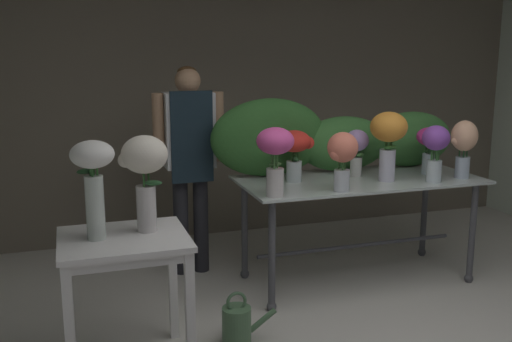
{
  "coord_description": "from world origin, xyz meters",
  "views": [
    {
      "loc": [
        -1.73,
        -2.22,
        1.79
      ],
      "look_at": [
        -0.61,
        1.19,
        1.04
      ],
      "focal_mm": 40.87,
      "sensor_mm": 36.0,
      "label": 1
    }
  ],
  "objects_px": {
    "display_table_glass": "(359,195)",
    "vase_violet_roses": "(436,147)",
    "watering_can": "(237,325)",
    "florist": "(189,149)",
    "vase_lilac_lilies": "(357,147)",
    "vase_fuchsia_snapdragons": "(275,151)",
    "vase_scarlet_tulips": "(294,148)",
    "vase_sunset_dahlias": "(389,135)",
    "vase_cream_lisianthus_tall": "(144,168)",
    "vase_coral_carnations": "(343,154)",
    "vase_peach_stock": "(464,143)",
    "side_table_white": "(124,255)",
    "vase_magenta_anemones": "(429,144)",
    "vase_white_roses_tall": "(93,176)"
  },
  "relations": [
    {
      "from": "display_table_glass",
      "to": "vase_white_roses_tall",
      "type": "xyz_separation_m",
      "value": [
        -1.98,
        -0.75,
        0.44
      ]
    },
    {
      "from": "vase_lilac_lilies",
      "to": "display_table_glass",
      "type": "bearing_deg",
      "value": -99.73
    },
    {
      "from": "vase_violet_roses",
      "to": "watering_can",
      "type": "height_order",
      "value": "vase_violet_roses"
    },
    {
      "from": "vase_scarlet_tulips",
      "to": "vase_fuchsia_snapdragons",
      "type": "xyz_separation_m",
      "value": [
        -0.28,
        -0.37,
        0.06
      ]
    },
    {
      "from": "vase_fuchsia_snapdragons",
      "to": "watering_can",
      "type": "bearing_deg",
      "value": -135.17
    },
    {
      "from": "display_table_glass",
      "to": "vase_scarlet_tulips",
      "type": "distance_m",
      "value": 0.65
    },
    {
      "from": "side_table_white",
      "to": "vase_magenta_anemones",
      "type": "xyz_separation_m",
      "value": [
        2.43,
        0.72,
        0.39
      ]
    },
    {
      "from": "vase_white_roses_tall",
      "to": "watering_can",
      "type": "xyz_separation_m",
      "value": [
        0.8,
        0.05,
        -1.0
      ]
    },
    {
      "from": "vase_lilac_lilies",
      "to": "vase_fuchsia_snapdragons",
      "type": "xyz_separation_m",
      "value": [
        -0.82,
        -0.4,
        0.08
      ]
    },
    {
      "from": "vase_scarlet_tulips",
      "to": "vase_coral_carnations",
      "type": "bearing_deg",
      "value": -61.43
    },
    {
      "from": "vase_peach_stock",
      "to": "vase_coral_carnations",
      "type": "bearing_deg",
      "value": -174.77
    },
    {
      "from": "vase_magenta_anemones",
      "to": "florist",
      "type": "bearing_deg",
      "value": 161.37
    },
    {
      "from": "vase_scarlet_tulips",
      "to": "vase_sunset_dahlias",
      "type": "relative_size",
      "value": 0.74
    },
    {
      "from": "side_table_white",
      "to": "vase_peach_stock",
      "type": "distance_m",
      "value": 2.68
    },
    {
      "from": "vase_cream_lisianthus_tall",
      "to": "vase_lilac_lilies",
      "type": "bearing_deg",
      "value": 24.07
    },
    {
      "from": "vase_peach_stock",
      "to": "vase_cream_lisianthus_tall",
      "type": "bearing_deg",
      "value": -169.49
    },
    {
      "from": "vase_violet_roses",
      "to": "vase_lilac_lilies",
      "type": "xyz_separation_m",
      "value": [
        -0.45,
        0.37,
        -0.04
      ]
    },
    {
      "from": "florist",
      "to": "vase_magenta_anemones",
      "type": "bearing_deg",
      "value": -18.63
    },
    {
      "from": "vase_lilac_lilies",
      "to": "vase_magenta_anemones",
      "type": "bearing_deg",
      "value": -10.98
    },
    {
      "from": "vase_lilac_lilies",
      "to": "watering_can",
      "type": "xyz_separation_m",
      "value": [
        -1.19,
        -0.78,
        -0.92
      ]
    },
    {
      "from": "vase_peach_stock",
      "to": "watering_can",
      "type": "bearing_deg",
      "value": -166.44
    },
    {
      "from": "watering_can",
      "to": "display_table_glass",
      "type": "bearing_deg",
      "value": 30.52
    },
    {
      "from": "vase_peach_stock",
      "to": "vase_sunset_dahlias",
      "type": "distance_m",
      "value": 0.61
    },
    {
      "from": "vase_violet_roses",
      "to": "vase_cream_lisianthus_tall",
      "type": "relative_size",
      "value": 0.77
    },
    {
      "from": "vase_cream_lisianthus_tall",
      "to": "display_table_glass",
      "type": "bearing_deg",
      "value": 21.88
    },
    {
      "from": "vase_violet_roses",
      "to": "watering_can",
      "type": "distance_m",
      "value": 1.95
    },
    {
      "from": "display_table_glass",
      "to": "florist",
      "type": "distance_m",
      "value": 1.37
    },
    {
      "from": "florist",
      "to": "vase_sunset_dahlias",
      "type": "bearing_deg",
      "value": -27.75
    },
    {
      "from": "display_table_glass",
      "to": "vase_fuchsia_snapdragons",
      "type": "xyz_separation_m",
      "value": [
        -0.8,
        -0.32,
        0.44
      ]
    },
    {
      "from": "vase_scarlet_tulips",
      "to": "vase_sunset_dahlias",
      "type": "bearing_deg",
      "value": -15.61
    },
    {
      "from": "side_table_white",
      "to": "vase_cream_lisianthus_tall",
      "type": "relative_size",
      "value": 1.43
    },
    {
      "from": "florist",
      "to": "vase_white_roses_tall",
      "type": "distance_m",
      "value": 1.54
    },
    {
      "from": "florist",
      "to": "watering_can",
      "type": "height_order",
      "value": "florist"
    },
    {
      "from": "vase_lilac_lilies",
      "to": "vase_fuchsia_snapdragons",
      "type": "bearing_deg",
      "value": -153.73
    },
    {
      "from": "display_table_glass",
      "to": "watering_can",
      "type": "xyz_separation_m",
      "value": [
        -1.18,
        -0.7,
        -0.56
      ]
    },
    {
      "from": "florist",
      "to": "vase_coral_carnations",
      "type": "relative_size",
      "value": 4.02
    },
    {
      "from": "florist",
      "to": "vase_lilac_lilies",
      "type": "height_order",
      "value": "florist"
    },
    {
      "from": "display_table_glass",
      "to": "vase_violet_roses",
      "type": "height_order",
      "value": "vase_violet_roses"
    },
    {
      "from": "vase_violet_roses",
      "to": "vase_fuchsia_snapdragons",
      "type": "xyz_separation_m",
      "value": [
        -1.27,
        -0.04,
        0.05
      ]
    },
    {
      "from": "vase_peach_stock",
      "to": "vase_magenta_anemones",
      "type": "bearing_deg",
      "value": 129.62
    },
    {
      "from": "display_table_glass",
      "to": "vase_sunset_dahlias",
      "type": "xyz_separation_m",
      "value": [
        0.16,
        -0.14,
        0.48
      ]
    },
    {
      "from": "side_table_white",
      "to": "vase_scarlet_tulips",
      "type": "xyz_separation_m",
      "value": [
        1.33,
        0.8,
        0.4
      ]
    },
    {
      "from": "watering_can",
      "to": "vase_peach_stock",
      "type": "bearing_deg",
      "value": 13.56
    },
    {
      "from": "florist",
      "to": "vase_scarlet_tulips",
      "type": "height_order",
      "value": "florist"
    },
    {
      "from": "florist",
      "to": "display_table_glass",
      "type": "bearing_deg",
      "value": -25.61
    },
    {
      "from": "vase_violet_roses",
      "to": "vase_scarlet_tulips",
      "type": "height_order",
      "value": "vase_violet_roses"
    },
    {
      "from": "vase_peach_stock",
      "to": "vase_scarlet_tulips",
      "type": "bearing_deg",
      "value": 167.59
    },
    {
      "from": "vase_peach_stock",
      "to": "vase_fuchsia_snapdragons",
      "type": "xyz_separation_m",
      "value": [
        -1.55,
        -0.09,
        0.04
      ]
    },
    {
      "from": "display_table_glass",
      "to": "vase_sunset_dahlias",
      "type": "distance_m",
      "value": 0.52
    },
    {
      "from": "display_table_glass",
      "to": "vase_cream_lisianthus_tall",
      "type": "relative_size",
      "value": 3.37
    }
  ]
}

